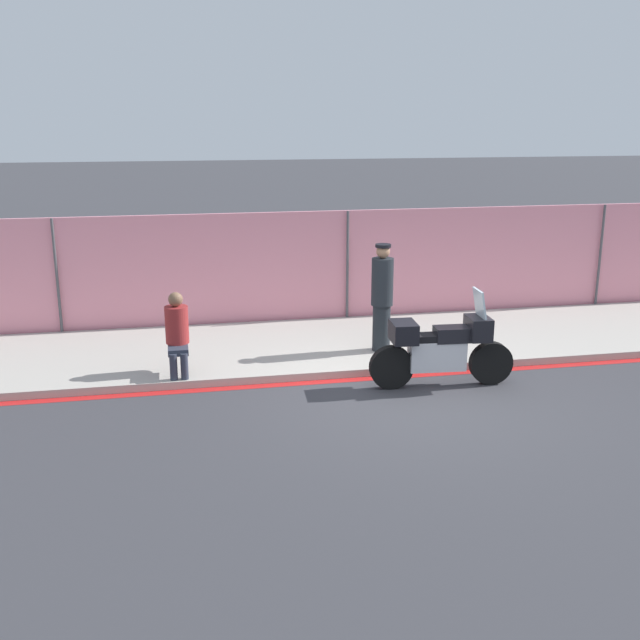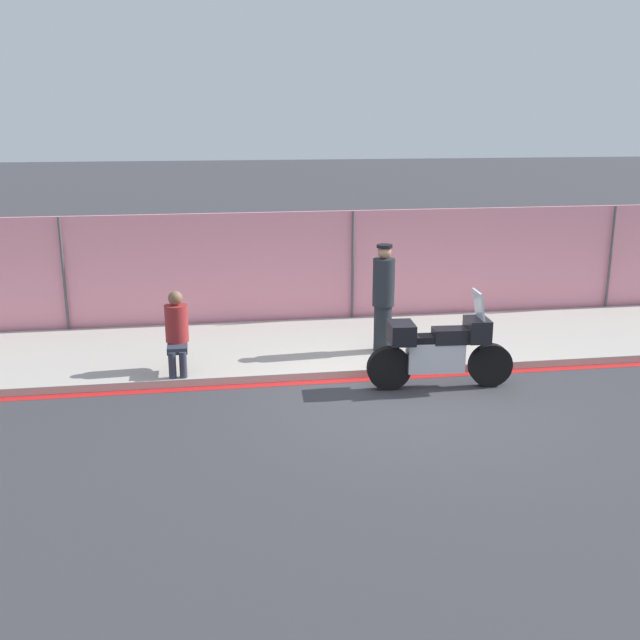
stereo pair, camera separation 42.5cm
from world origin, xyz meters
The scene contains 7 objects.
ground_plane centered at (0.00, 0.00, 0.00)m, with size 120.00×120.00×0.00m, color #38383D.
sidewalk centered at (0.00, 2.63, 0.06)m, with size 39.88×3.15×0.12m.
curb_paint_stripe centered at (0.00, 0.97, 0.00)m, with size 39.88×0.18×0.01m.
storefront_fence centered at (0.00, 4.30, 1.10)m, with size 37.89×0.17×2.20m.
motorcycle centered at (0.56, 0.46, 0.60)m, with size 2.20×0.59×1.48m.
officer_standing centered at (0.07, 1.98, 1.05)m, with size 0.36×0.36×1.81m.
person_seated_on_curb centered at (-3.29, 1.50, 0.82)m, with size 0.36×0.64×1.25m.
Camera 1 is at (-3.28, -9.64, 3.96)m, focal length 42.00 mm.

